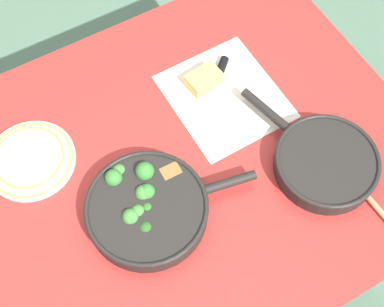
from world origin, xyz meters
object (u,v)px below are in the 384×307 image
object	(u,v)px
skillet_broccoli	(147,207)
dinner_plate_stack	(30,159)
wooden_spoon	(371,201)
cheese_block	(204,80)
skillet_eggs	(325,162)
grater_knife	(216,83)

from	to	relation	value
skillet_broccoli	dinner_plate_stack	distance (m)	0.34
skillet_broccoli	wooden_spoon	size ratio (longest dim) A/B	1.15
wooden_spoon	dinner_plate_stack	size ratio (longest dim) A/B	1.61
skillet_broccoli	cheese_block	world-z (taller)	skillet_broccoli
skillet_eggs	cheese_block	bearing A→B (deg)	6.38
skillet_eggs	grater_knife	bearing A→B (deg)	3.35
grater_knife	cheese_block	distance (m)	0.04
grater_knife	dinner_plate_stack	size ratio (longest dim) A/B	0.88
skillet_broccoli	skillet_eggs	world-z (taller)	skillet_broccoli
cheese_block	dinner_plate_stack	distance (m)	0.51
dinner_plate_stack	wooden_spoon	bearing A→B (deg)	-37.27
wooden_spoon	cheese_block	xyz separation A→B (m)	(-0.18, 0.51, 0.01)
dinner_plate_stack	grater_knife	bearing A→B (deg)	-3.31
skillet_broccoli	skillet_eggs	distance (m)	0.46
grater_knife	dinner_plate_stack	distance (m)	0.54
grater_knife	cheese_block	world-z (taller)	cheese_block
skillet_eggs	dinner_plate_stack	xyz separation A→B (m)	(-0.64, 0.39, -0.01)
skillet_broccoli	wooden_spoon	distance (m)	0.55
skillet_broccoli	grater_knife	bearing A→B (deg)	46.61
wooden_spoon	cheese_block	bearing A→B (deg)	16.09
skillet_eggs	cheese_block	distance (m)	0.40
dinner_plate_stack	skillet_broccoli	bearing A→B (deg)	-54.27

